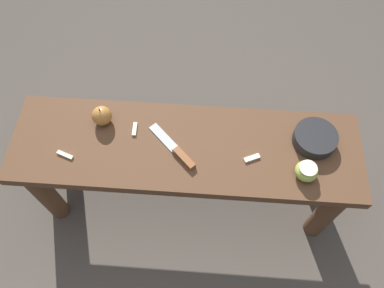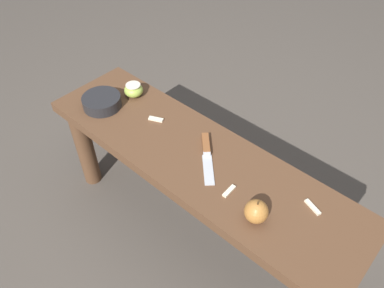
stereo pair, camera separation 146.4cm
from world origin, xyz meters
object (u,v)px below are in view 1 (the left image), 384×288
Objects in this scene: apple_cut at (306,171)px; bowl at (315,138)px; wooden_bench at (186,159)px; knife at (178,152)px; apple_whole at (102,116)px.

bowl is at bearing -107.16° from apple_cut.
bowl reaches higher than wooden_bench.
knife reaches higher than wooden_bench.
apple_cut is at bearing -141.29° from knife.
bowl is at bearing -173.80° from wooden_bench.
wooden_bench is 0.43m from apple_cut.
bowl reaches higher than knife.
wooden_bench is 16.26× the size of apple_cut.
apple_cut is 0.51× the size of bowl.
apple_whole is at bearing -12.88° from apple_cut.
apple_cut is at bearing 167.12° from apple_whole.
apple_cut reaches higher than knife.
apple_whole is 0.73m from apple_cut.
knife is 1.21× the size of bowl.
apple_cut is at bearing 168.67° from wooden_bench.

